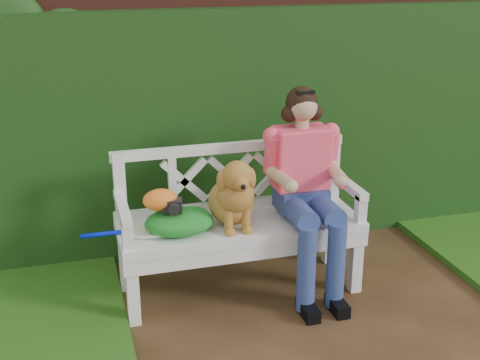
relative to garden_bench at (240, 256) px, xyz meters
name	(u,v)px	position (x,y,z in m)	size (l,w,h in m)	color
brick_wall	(253,89)	(0.36, 0.91, 0.86)	(10.00, 0.30, 2.20)	#5A261C
ivy_hedge	(262,130)	(0.36, 0.69, 0.61)	(10.00, 0.18, 1.70)	#214214
garden_bench	(240,256)	(0.00, 0.00, 0.00)	(1.58, 0.60, 0.48)	white
seated_woman	(302,197)	(0.40, -0.02, 0.37)	(0.51, 0.68, 1.21)	#D54869
dog	(232,190)	(-0.06, -0.04, 0.46)	(0.30, 0.41, 0.45)	#9D5C27
tennis_racket	(146,229)	(-0.58, 0.01, 0.25)	(0.59, 0.25, 0.03)	white
green_bag	(179,221)	(-0.39, -0.06, 0.31)	(0.41, 0.32, 0.14)	green
camera_item	(172,205)	(-0.43, -0.06, 0.42)	(0.11, 0.08, 0.08)	black
baseball_glove	(160,200)	(-0.49, -0.03, 0.44)	(0.20, 0.15, 0.13)	orange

